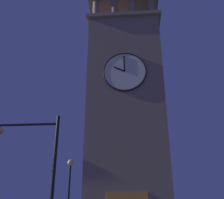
% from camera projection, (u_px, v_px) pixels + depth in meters
% --- Properties ---
extents(clocktower, '(7.74, 7.55, 27.29)m').
position_uv_depth(clocktower, '(126.00, 120.00, 27.79)').
color(clocktower, gray).
rests_on(clocktower, ground_plane).
extents(traffic_signal_near, '(3.44, 0.41, 6.34)m').
position_uv_depth(traffic_signal_near, '(32.00, 162.00, 12.38)').
color(traffic_signal_near, black).
rests_on(traffic_signal_near, ground_plane).
extents(street_lamp, '(0.44, 0.44, 5.90)m').
position_uv_depth(street_lamp, '(69.00, 187.00, 18.98)').
color(street_lamp, black).
rests_on(street_lamp, ground_plane).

